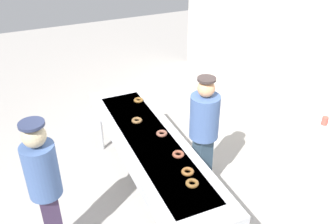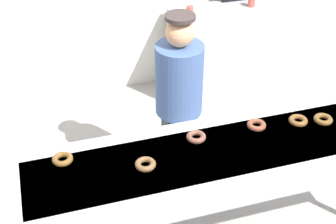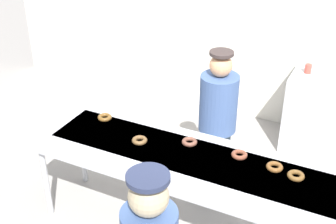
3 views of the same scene
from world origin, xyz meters
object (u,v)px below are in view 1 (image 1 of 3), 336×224
object	(u,v)px
chocolate_donut_0	(178,154)
chocolate_donut_1	(139,100)
chocolate_donut_4	(162,133)
paper_cup_1	(325,121)
worker_baker	(204,128)
customer_waiting	(45,185)
fryer_conveyor	(152,146)
chocolate_donut_5	(137,120)
chocolate_donut_3	(192,183)
chocolate_donut_2	(188,172)

from	to	relation	value
chocolate_donut_0	chocolate_donut_1	world-z (taller)	same
chocolate_donut_4	paper_cup_1	world-z (taller)	paper_cup_1
worker_baker	customer_waiting	world-z (taller)	customer_waiting
fryer_conveyor	chocolate_donut_5	bearing A→B (deg)	-178.75
worker_baker	chocolate_donut_5	bearing A→B (deg)	45.01
fryer_conveyor	customer_waiting	xyz separation A→B (m)	(0.31, -1.27, 0.10)
customer_waiting	paper_cup_1	distance (m)	3.40
chocolate_donut_1	paper_cup_1	size ratio (longest dim) A/B	1.27
chocolate_donut_1	chocolate_donut_4	world-z (taller)	same
chocolate_donut_3	chocolate_donut_5	xyz separation A→B (m)	(-1.35, -0.10, 0.00)
fryer_conveyor	chocolate_donut_4	world-z (taller)	chocolate_donut_4
customer_waiting	chocolate_donut_5	bearing A→B (deg)	112.85
fryer_conveyor	chocolate_donut_5	distance (m)	0.49
chocolate_donut_1	chocolate_donut_5	bearing A→B (deg)	-22.38
chocolate_donut_3	customer_waiting	world-z (taller)	customer_waiting
chocolate_donut_0	paper_cup_1	world-z (taller)	paper_cup_1
chocolate_donut_0	paper_cup_1	xyz separation A→B (m)	(0.18, 1.96, 0.04)
chocolate_donut_1	chocolate_donut_5	size ratio (longest dim) A/B	1.00
chocolate_donut_4	chocolate_donut_5	distance (m)	0.44
chocolate_donut_0	chocolate_donut_4	distance (m)	0.46
chocolate_donut_1	chocolate_donut_4	distance (m)	0.91
fryer_conveyor	chocolate_donut_4	size ratio (longest dim) A/B	21.70
chocolate_donut_1	chocolate_donut_4	bearing A→B (deg)	-2.05
chocolate_donut_2	paper_cup_1	size ratio (longest dim) A/B	1.27
chocolate_donut_0	chocolate_donut_2	xyz separation A→B (m)	(0.31, -0.04, 0.00)
chocolate_donut_3	customer_waiting	size ratio (longest dim) A/B	0.08
chocolate_donut_1	customer_waiting	xyz separation A→B (m)	(1.28, -1.46, 0.00)
chocolate_donut_4	paper_cup_1	distance (m)	2.06
worker_baker	fryer_conveyor	bearing A→B (deg)	78.55
chocolate_donut_5	worker_baker	xyz separation A→B (m)	(0.46, 0.73, -0.03)
chocolate_donut_0	worker_baker	world-z (taller)	worker_baker
chocolate_donut_2	chocolate_donut_3	distance (m)	0.18
chocolate_donut_0	chocolate_donut_2	bearing A→B (deg)	-7.11
paper_cup_1	customer_waiting	bearing A→B (deg)	-94.28
chocolate_donut_3	chocolate_donut_4	size ratio (longest dim) A/B	1.00
fryer_conveyor	chocolate_donut_1	world-z (taller)	chocolate_donut_1
chocolate_donut_0	chocolate_donut_5	xyz separation A→B (m)	(-0.86, -0.18, 0.00)
fryer_conveyor	customer_waiting	distance (m)	1.31
customer_waiting	paper_cup_1	size ratio (longest dim) A/B	15.99
chocolate_donut_2	chocolate_donut_5	world-z (taller)	same
fryer_conveyor	chocolate_donut_3	bearing A→B (deg)	5.83
chocolate_donut_3	chocolate_donut_5	bearing A→B (deg)	-175.77
fryer_conveyor	customer_waiting	bearing A→B (deg)	-76.26
chocolate_donut_2	paper_cup_1	bearing A→B (deg)	93.87
chocolate_donut_0	chocolate_donut_5	world-z (taller)	same
customer_waiting	paper_cup_1	world-z (taller)	customer_waiting
chocolate_donut_4	customer_waiting	bearing A→B (deg)	-75.17
customer_waiting	chocolate_donut_0	bearing A→B (deg)	77.72
chocolate_donut_2	chocolate_donut_5	bearing A→B (deg)	-173.22
chocolate_donut_4	customer_waiting	world-z (taller)	customer_waiting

